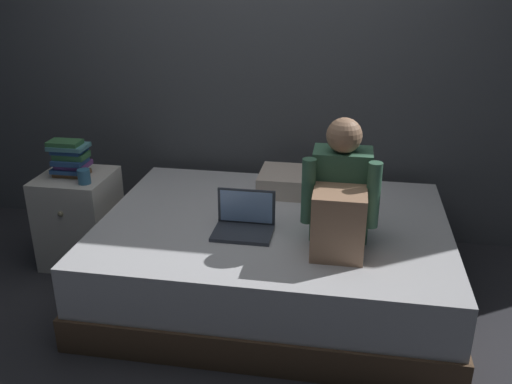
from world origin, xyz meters
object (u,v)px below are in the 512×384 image
(person_sitting, at_px, (340,198))
(mug, at_px, (84,177))
(bed, at_px, (274,257))
(pillow, at_px, (304,182))
(laptop, at_px, (244,222))
(nightstand, at_px, (80,218))
(book_stack, at_px, (70,158))

(person_sitting, relative_size, mug, 7.28)
(bed, height_order, pillow, pillow)
(pillow, bearing_deg, laptop, -113.25)
(bed, xyz_separation_m, nightstand, (-1.30, 0.18, 0.06))
(mug, bearing_deg, book_stack, 140.56)
(person_sitting, distance_m, pillow, 0.73)
(laptop, bearing_deg, bed, 50.46)
(laptop, bearing_deg, person_sitting, -4.54)
(laptop, relative_size, book_stack, 1.39)
(book_stack, xyz_separation_m, mug, (0.14, -0.12, -0.07))
(bed, xyz_separation_m, book_stack, (-1.31, 0.18, 0.48))
(nightstand, height_order, laptop, laptop)
(nightstand, bearing_deg, person_sitting, -13.22)
(pillow, xyz_separation_m, book_stack, (-1.44, -0.27, 0.17))
(nightstand, bearing_deg, mug, -42.69)
(bed, distance_m, mug, 1.24)
(bed, distance_m, person_sitting, 0.65)
(pillow, relative_size, book_stack, 2.44)
(nightstand, relative_size, laptop, 1.87)
(nightstand, relative_size, person_sitting, 0.91)
(laptop, height_order, pillow, laptop)
(person_sitting, bearing_deg, book_stack, 167.00)
(person_sitting, bearing_deg, pillow, 110.03)
(nightstand, distance_m, laptop, 1.23)
(nightstand, bearing_deg, laptop, -16.86)
(mug, bearing_deg, person_sitting, -10.03)
(person_sitting, distance_m, mug, 1.56)
(laptop, xyz_separation_m, pillow, (0.27, 0.62, 0.01))
(nightstand, xyz_separation_m, book_stack, (-0.01, -0.00, 0.42))
(nightstand, xyz_separation_m, pillow, (1.43, 0.27, 0.24))
(bed, height_order, person_sitting, person_sitting)
(mug, bearing_deg, bed, -2.98)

